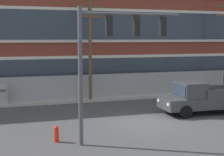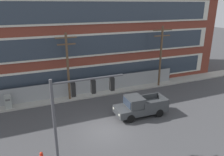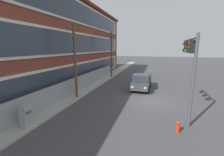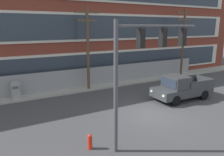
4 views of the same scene
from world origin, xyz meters
The scene contains 10 objects.
ground_plane centered at (0.00, 0.00, 0.00)m, with size 160.00×160.00×0.00m, color #424244.
sidewalk_building_side centered at (0.00, 8.26, 0.08)m, with size 80.00×2.15×0.16m, color #9E9B93.
brick_mill_building centered at (-0.20, 14.93, 5.85)m, with size 42.85×11.79×11.69m.
chain_link_fence centered at (0.36, 8.51, 1.01)m, with size 25.24×0.06×1.99m.
traffic_signal_mast centered at (-2.93, -2.66, 4.51)m, with size 4.86×0.43×6.22m.
pickup_truck_dark_grey centered at (4.16, 1.40, 0.96)m, with size 5.25×2.27×2.05m.
utility_pole_near_corner centered at (-1.39, 7.65, 4.23)m, with size 2.31×0.26×7.62m.
utility_pole_midblock centered at (10.47, 7.42, 4.45)m, with size 2.71×0.26×7.92m.
electrical_cabinet centered at (-7.78, 7.74, 0.82)m, with size 0.64×0.50×1.64m.
fire_hydrant centered at (-5.43, -1.87, 0.38)m, with size 0.24×0.24×0.78m.
Camera 4 is at (-9.22, -10.89, 5.91)m, focal length 35.00 mm.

